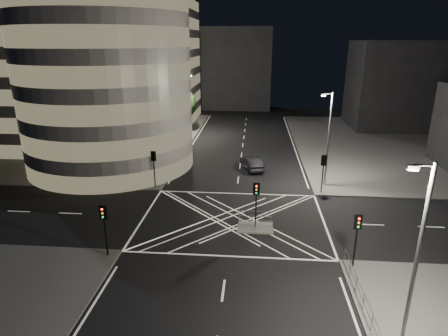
# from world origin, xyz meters

# --- Properties ---
(ground) EXTENTS (120.00, 120.00, 0.00)m
(ground) POSITION_xyz_m (0.00, 0.00, 0.00)
(ground) COLOR black
(ground) RESTS_ON ground
(sidewalk_far_left) EXTENTS (42.00, 42.00, 0.15)m
(sidewalk_far_left) POSITION_xyz_m (-29.00, 27.00, 0.07)
(sidewalk_far_left) COLOR #575452
(sidewalk_far_left) RESTS_ON ground
(sidewalk_far_right) EXTENTS (42.00, 42.00, 0.15)m
(sidewalk_far_right) POSITION_xyz_m (29.00, 27.00, 0.07)
(sidewalk_far_right) COLOR #575452
(sidewalk_far_right) RESTS_ON ground
(central_island) EXTENTS (3.00, 2.00, 0.15)m
(central_island) POSITION_xyz_m (2.00, -1.50, 0.07)
(central_island) COLOR slate
(central_island) RESTS_ON ground
(office_tower_curved) EXTENTS (30.00, 29.00, 27.20)m
(office_tower_curved) POSITION_xyz_m (-20.74, 18.74, 12.65)
(office_tower_curved) COLOR gray
(office_tower_curved) RESTS_ON sidewalk_far_left
(office_block_rear) EXTENTS (24.00, 16.00, 22.00)m
(office_block_rear) POSITION_xyz_m (-22.00, 42.00, 11.15)
(office_block_rear) COLOR gray
(office_block_rear) RESTS_ON sidewalk_far_left
(building_right_far) EXTENTS (14.00, 12.00, 15.00)m
(building_right_far) POSITION_xyz_m (26.00, 40.00, 7.65)
(building_right_far) COLOR black
(building_right_far) RESTS_ON sidewalk_far_right
(building_far_end) EXTENTS (18.00, 8.00, 18.00)m
(building_far_end) POSITION_xyz_m (-4.00, 58.00, 9.00)
(building_far_end) COLOR black
(building_far_end) RESTS_ON ground
(tree_a) EXTENTS (3.82, 3.82, 6.71)m
(tree_a) POSITION_xyz_m (-10.50, 9.00, 4.65)
(tree_a) COLOR black
(tree_a) RESTS_ON sidewalk_far_left
(tree_b) EXTENTS (3.98, 3.98, 6.50)m
(tree_b) POSITION_xyz_m (-10.50, 15.00, 4.35)
(tree_b) COLOR black
(tree_b) RESTS_ON sidewalk_far_left
(tree_c) EXTENTS (4.75, 4.75, 7.65)m
(tree_c) POSITION_xyz_m (-10.50, 21.00, 5.06)
(tree_c) COLOR black
(tree_c) RESTS_ON sidewalk_far_left
(tree_d) EXTENTS (4.32, 4.32, 7.23)m
(tree_d) POSITION_xyz_m (-10.50, 27.00, 4.88)
(tree_d) COLOR black
(tree_d) RESTS_ON sidewalk_far_left
(tree_e) EXTENTS (4.31, 4.31, 7.15)m
(tree_e) POSITION_xyz_m (-10.50, 33.00, 4.81)
(tree_e) COLOR black
(tree_e) RESTS_ON sidewalk_far_left
(traffic_signal_fl) EXTENTS (0.55, 0.22, 4.00)m
(traffic_signal_fl) POSITION_xyz_m (-8.80, 6.80, 2.91)
(traffic_signal_fl) COLOR black
(traffic_signal_fl) RESTS_ON sidewalk_far_left
(traffic_signal_nl) EXTENTS (0.55, 0.22, 4.00)m
(traffic_signal_nl) POSITION_xyz_m (-8.80, -6.80, 2.91)
(traffic_signal_nl) COLOR black
(traffic_signal_nl) RESTS_ON sidewalk_near_left
(traffic_signal_fr) EXTENTS (0.55, 0.22, 4.00)m
(traffic_signal_fr) POSITION_xyz_m (8.80, 6.80, 2.91)
(traffic_signal_fr) COLOR black
(traffic_signal_fr) RESTS_ON sidewalk_far_right
(traffic_signal_nr) EXTENTS (0.55, 0.22, 4.00)m
(traffic_signal_nr) POSITION_xyz_m (8.80, -6.80, 2.91)
(traffic_signal_nr) COLOR black
(traffic_signal_nr) RESTS_ON sidewalk_near_right
(traffic_signal_island) EXTENTS (0.55, 0.22, 4.00)m
(traffic_signal_island) POSITION_xyz_m (2.00, -1.50, 2.91)
(traffic_signal_island) COLOR black
(traffic_signal_island) RESTS_ON central_island
(street_lamp_left_near) EXTENTS (1.25, 0.25, 10.00)m
(street_lamp_left_near) POSITION_xyz_m (-9.44, 12.00, 5.54)
(street_lamp_left_near) COLOR slate
(street_lamp_left_near) RESTS_ON sidewalk_far_left
(street_lamp_left_far) EXTENTS (1.25, 0.25, 10.00)m
(street_lamp_left_far) POSITION_xyz_m (-9.44, 30.00, 5.54)
(street_lamp_left_far) COLOR slate
(street_lamp_left_far) RESTS_ON sidewalk_far_left
(street_lamp_right_far) EXTENTS (1.25, 0.25, 10.00)m
(street_lamp_right_far) POSITION_xyz_m (9.44, 9.00, 5.54)
(street_lamp_right_far) COLOR slate
(street_lamp_right_far) RESTS_ON sidewalk_far_right
(street_lamp_right_near) EXTENTS (1.25, 0.25, 10.00)m
(street_lamp_right_near) POSITION_xyz_m (9.44, -14.00, 5.54)
(street_lamp_right_near) COLOR slate
(street_lamp_right_near) RESTS_ON sidewalk_near_right
(railing_near_right) EXTENTS (0.06, 11.70, 1.10)m
(railing_near_right) POSITION_xyz_m (8.30, -12.15, 0.70)
(railing_near_right) COLOR slate
(railing_near_right) RESTS_ON sidewalk_near_right
(railing_island_south) EXTENTS (2.80, 0.06, 1.10)m
(railing_island_south) POSITION_xyz_m (2.00, -2.40, 0.70)
(railing_island_south) COLOR slate
(railing_island_south) RESTS_ON central_island
(railing_island_north) EXTENTS (2.80, 0.06, 1.10)m
(railing_island_north) POSITION_xyz_m (2.00, -0.60, 0.70)
(railing_island_north) COLOR slate
(railing_island_north) RESTS_ON central_island
(sedan) EXTENTS (3.11, 5.24, 1.63)m
(sedan) POSITION_xyz_m (1.50, 13.92, 0.82)
(sedan) COLOR black
(sedan) RESTS_ON ground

